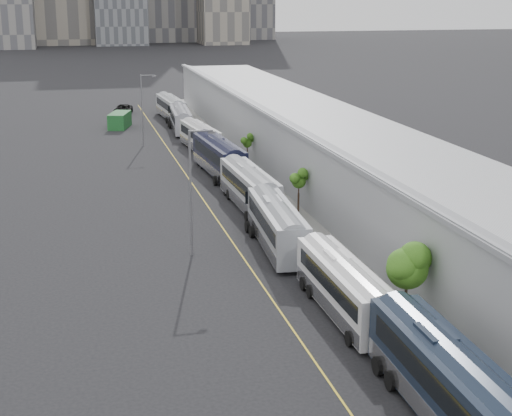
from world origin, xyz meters
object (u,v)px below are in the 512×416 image
object	(u,v)px
bus_1	(449,390)
bus_4	(249,191)
bus_3	(277,229)
suv	(123,109)
bus_5	(219,160)
bus_6	(200,140)
street_lamp_far	(143,105)
bus_8	(171,109)
shipping_container	(120,120)
bus_2	(344,292)
street_lamp_near	(193,185)
bus_7	(181,122)

from	to	relation	value
bus_1	bus_4	world-z (taller)	bus_1
bus_3	suv	distance (m)	75.92
suv	bus_5	bearing A→B (deg)	-68.85
bus_6	street_lamp_far	bearing A→B (deg)	136.04
bus_1	bus_5	xyz separation A→B (m)	(-0.52, 54.29, -0.01)
bus_8	bus_6	bearing A→B (deg)	-93.29
suv	street_lamp_far	bearing A→B (deg)	-75.80
bus_5	street_lamp_far	world-z (taller)	street_lamp_far
bus_6	shipping_container	size ratio (longest dim) A/B	2.04
bus_1	bus_2	xyz separation A→B (m)	(-0.40, 13.38, -0.18)
bus_3	suv	size ratio (longest dim) A/B	2.29
bus_4	bus_8	distance (m)	56.15
bus_5	street_lamp_near	world-z (taller)	street_lamp_near
bus_1	bus_2	bearing A→B (deg)	92.77
bus_3	bus_4	size ratio (longest dim) A/B	0.99
bus_5	bus_2	bearing A→B (deg)	-93.77
bus_6	bus_8	world-z (taller)	bus_8
bus_3	bus_7	size ratio (longest dim) A/B	1.08
street_lamp_far	bus_5	bearing A→B (deg)	-71.69
bus_3	bus_5	world-z (taller)	bus_5
bus_7	suv	world-z (taller)	bus_7
bus_4	street_lamp_near	world-z (taller)	street_lamp_near
bus_3	bus_5	distance (m)	27.06
bus_5	bus_6	distance (m)	14.08
street_lamp_near	bus_4	bearing A→B (deg)	59.78
bus_6	suv	world-z (taller)	bus_6
bus_6	suv	size ratio (longest dim) A/B	2.13
bus_2	shipping_container	distance (m)	76.14
bus_3	street_lamp_near	world-z (taller)	street_lamp_near
bus_4	bus_5	bearing A→B (deg)	88.89
street_lamp_near	shipping_container	bearing A→B (deg)	91.30
suv	bus_2	bearing A→B (deg)	-72.55
bus_1	suv	xyz separation A→B (m)	(-7.60, 102.87, -0.91)
bus_3	shipping_container	size ratio (longest dim) A/B	2.20
bus_3	street_lamp_far	world-z (taller)	street_lamp_far
bus_1	bus_6	size ratio (longest dim) A/B	1.14
bus_7	bus_8	xyz separation A→B (m)	(0.19, 12.54, 0.06)
bus_3	shipping_container	world-z (taller)	bus_3
bus_1	bus_7	world-z (taller)	bus_1
bus_8	suv	size ratio (longest dim) A/B	2.22
bus_1	street_lamp_near	world-z (taller)	street_lamp_near
bus_5	bus_8	world-z (taller)	bus_5
bus_1	street_lamp_near	xyz separation A→B (m)	(-7.72, 27.24, 3.92)
bus_6	bus_8	bearing A→B (deg)	84.70
street_lamp_far	bus_6	bearing A→B (deg)	-38.33
bus_2	street_lamp_near	bearing A→B (deg)	117.72
shipping_container	street_lamp_far	bearing A→B (deg)	-65.73
bus_8	suv	distance (m)	9.94
bus_8	street_lamp_near	size ratio (longest dim) A/B	1.29
bus_5	bus_4	bearing A→B (deg)	-93.32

